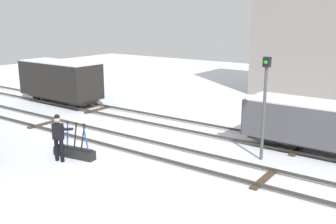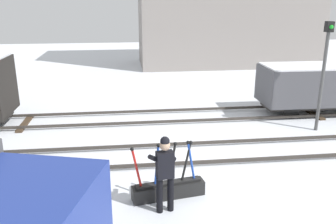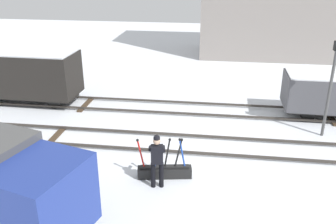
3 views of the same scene
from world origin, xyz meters
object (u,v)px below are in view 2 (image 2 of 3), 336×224
signal_post (324,66)px  rail_worker (165,169)px  freight_car_far_end (334,85)px  switch_lever_frame (168,188)px

signal_post → rail_worker: bearing=-143.3°
freight_car_far_end → switch_lever_frame: bearing=-141.4°
rail_worker → signal_post: (6.17, 4.59, 1.36)m
rail_worker → freight_car_far_end: 10.24m
switch_lever_frame → rail_worker: size_ratio=1.00×
switch_lever_frame → freight_car_far_end: bearing=28.1°
rail_worker → freight_car_far_end: (7.86, 6.56, 0.17)m
signal_post → freight_car_far_end: (1.70, 1.97, -1.19)m
switch_lever_frame → rail_worker: rail_worker is taller
freight_car_far_end → signal_post: bearing=-130.0°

